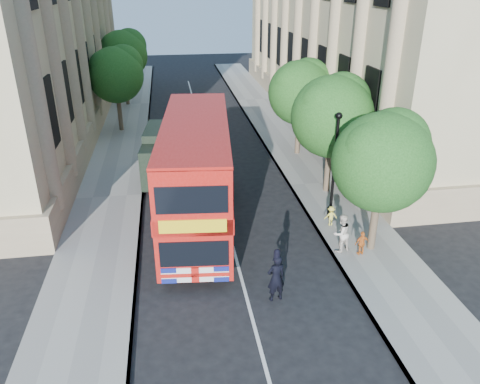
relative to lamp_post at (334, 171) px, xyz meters
name	(u,v)px	position (x,y,z in m)	size (l,w,h in m)	color
ground	(249,308)	(-5.00, -6.00, -2.51)	(120.00, 120.00, 0.00)	black
pavement_right	(319,184)	(0.75, 4.00, -2.45)	(3.50, 80.00, 0.12)	gray
pavement_left	(110,197)	(-10.75, 4.00, -2.45)	(3.50, 80.00, 0.12)	gray
building_right	(372,0)	(8.80, 18.00, 6.49)	(12.00, 38.00, 18.00)	tan
tree_right_near	(384,157)	(0.84, -2.97, 1.74)	(4.00, 4.00, 6.08)	#473828
tree_right_mid	(333,112)	(0.84, 3.03, 1.93)	(4.20, 4.20, 6.37)	#473828
tree_right_far	(301,89)	(0.84, 9.03, 1.80)	(4.00, 4.00, 6.15)	#473828
tree_left_far	(116,72)	(-10.96, 16.03, 1.93)	(4.00, 4.00, 6.30)	#473828
tree_left_back	(123,52)	(-10.96, 24.03, 2.20)	(4.20, 4.20, 6.65)	#473828
lamp_post	(334,171)	(0.00, 0.00, 0.00)	(0.32, 0.32, 5.16)	black
double_decker_bus	(197,171)	(-6.30, 0.39, 0.21)	(3.80, 10.86, 4.92)	#B4130C
box_van	(164,156)	(-7.81, 6.21, -1.10)	(2.55, 5.21, 2.88)	black
police_constable	(276,278)	(-3.98, -5.67, -1.58)	(0.68, 0.45, 1.86)	black
woman_pedestrian	(341,233)	(-0.60, -3.02, -1.54)	(0.82, 0.64, 1.69)	beige
child_a	(362,243)	(0.17, -3.44, -1.85)	(0.63, 0.26, 1.08)	orange
child_b	(331,216)	(-0.26, -0.79, -1.92)	(0.61, 0.35, 0.95)	#D5CB48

